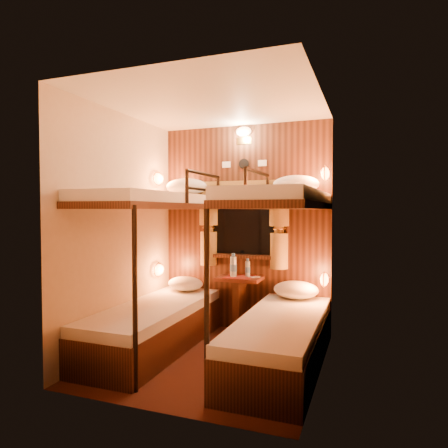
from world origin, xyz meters
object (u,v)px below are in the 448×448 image
at_px(bunk_right, 281,305).
at_px(table, 239,297).
at_px(bunk_left, 155,294).
at_px(bottle_left, 233,267).
at_px(bottle_right, 248,269).

height_order(bunk_right, table, bunk_right).
bearing_deg(bunk_left, table, 50.33).
bearing_deg(bottle_left, bunk_right, -46.85).
relative_size(bottle_left, bottle_right, 1.30).
relative_size(bunk_left, bottle_left, 7.05).
bearing_deg(bottle_right, bunk_left, -131.63).
relative_size(bunk_left, bunk_right, 1.00).
bearing_deg(bunk_right, bottle_right, 124.41).
distance_m(bunk_right, bottle_left, 1.07).
distance_m(bunk_left, table, 1.02).
distance_m(bunk_left, bunk_right, 1.30).
relative_size(bunk_left, bottle_right, 9.17).
height_order(bunk_right, bottle_left, bunk_right).
height_order(bunk_left, bunk_right, same).
bearing_deg(bottle_right, bunk_right, -55.59).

